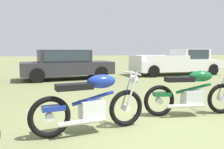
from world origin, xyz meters
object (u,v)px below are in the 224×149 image
motorcycle_blue (92,103)px  pickup_truck_white (180,62)px  motorcycle_green (192,93)px  car_charcoal (66,63)px

motorcycle_blue → pickup_truck_white: 10.45m
motorcycle_green → car_charcoal: bearing=114.1°
motorcycle_blue → pickup_truck_white: (7.44, 7.33, 0.26)m
motorcycle_blue → pickup_truck_white: bearing=41.0°
motorcycle_blue → pickup_truck_white: pickup_truck_white is taller
pickup_truck_white → motorcycle_green: bearing=-121.8°
car_charcoal → motorcycle_blue: bearing=-97.4°
motorcycle_blue → car_charcoal: bearing=80.1°
car_charcoal → motorcycle_green: bearing=-79.7°
motorcycle_green → car_charcoal: (-1.48, 7.30, 0.31)m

